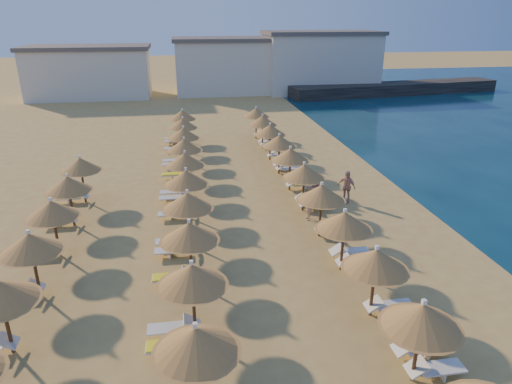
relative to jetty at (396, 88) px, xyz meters
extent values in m
plane|color=tan|center=(-25.76, -40.68, -0.75)|extent=(220.00, 220.00, 0.00)
cube|color=black|center=(0.00, 0.00, 0.00)|extent=(30.26, 8.19, 1.50)
cube|color=beige|center=(-40.48, 4.33, 2.25)|extent=(15.00, 8.00, 6.00)
cube|color=#59514C|center=(-40.48, 4.33, 5.50)|extent=(15.60, 8.48, 0.50)
cube|color=beige|center=(-21.94, 5.18, 2.65)|extent=(15.00, 8.00, 6.80)
cube|color=#59514C|center=(-21.94, 5.18, 6.30)|extent=(15.60, 8.48, 0.50)
cube|color=beige|center=(-9.65, 3.96, 3.05)|extent=(15.00, 8.00, 7.60)
cube|color=#59514C|center=(-9.65, 3.96, 7.10)|extent=(15.60, 8.48, 0.50)
cylinder|color=brown|center=(-22.68, -49.36, 0.33)|extent=(0.12, 0.12, 2.16)
cone|color=#975B2C|center=(-22.68, -49.36, 1.55)|extent=(2.21, 2.21, 0.77)
cone|color=#975B2C|center=(-22.68, -49.36, 1.22)|extent=(2.39, 2.39, 0.12)
cube|color=white|center=(-22.68, -49.36, 2.00)|extent=(0.12, 0.12, 0.14)
cylinder|color=brown|center=(-22.68, -46.16, 0.33)|extent=(0.12, 0.12, 2.16)
cone|color=#975B2C|center=(-22.68, -46.16, 1.55)|extent=(2.21, 2.21, 0.77)
cone|color=#975B2C|center=(-22.68, -46.16, 1.22)|extent=(2.39, 2.39, 0.12)
cube|color=white|center=(-22.68, -46.16, 2.00)|extent=(0.12, 0.12, 0.14)
cylinder|color=brown|center=(-22.68, -42.96, 0.33)|extent=(0.12, 0.12, 2.16)
cone|color=#975B2C|center=(-22.68, -42.96, 1.55)|extent=(2.21, 2.21, 0.77)
cone|color=#975B2C|center=(-22.68, -42.96, 1.22)|extent=(2.39, 2.39, 0.12)
cube|color=white|center=(-22.68, -42.96, 2.00)|extent=(0.12, 0.12, 0.14)
cylinder|color=brown|center=(-22.68, -39.76, 0.33)|extent=(0.12, 0.12, 2.16)
cone|color=#975B2C|center=(-22.68, -39.76, 1.55)|extent=(2.21, 2.21, 0.77)
cone|color=#975B2C|center=(-22.68, -39.76, 1.22)|extent=(2.39, 2.39, 0.12)
cube|color=white|center=(-22.68, -39.76, 2.00)|extent=(0.12, 0.12, 0.14)
cylinder|color=brown|center=(-22.68, -36.56, 0.33)|extent=(0.12, 0.12, 2.16)
cone|color=#975B2C|center=(-22.68, -36.56, 1.55)|extent=(2.21, 2.21, 0.77)
cone|color=#975B2C|center=(-22.68, -36.56, 1.22)|extent=(2.39, 2.39, 0.12)
cube|color=white|center=(-22.68, -36.56, 2.00)|extent=(0.12, 0.12, 0.14)
cylinder|color=brown|center=(-22.68, -33.36, 0.33)|extent=(0.12, 0.12, 2.16)
cone|color=#975B2C|center=(-22.68, -33.36, 1.55)|extent=(2.21, 2.21, 0.77)
cone|color=#975B2C|center=(-22.68, -33.36, 1.22)|extent=(2.39, 2.39, 0.12)
cube|color=white|center=(-22.68, -33.36, 2.00)|extent=(0.12, 0.12, 0.14)
cylinder|color=brown|center=(-22.68, -30.16, 0.33)|extent=(0.12, 0.12, 2.16)
cone|color=#975B2C|center=(-22.68, -30.16, 1.55)|extent=(2.21, 2.21, 0.77)
cone|color=#975B2C|center=(-22.68, -30.16, 1.22)|extent=(2.39, 2.39, 0.12)
cube|color=white|center=(-22.68, -30.16, 2.00)|extent=(0.12, 0.12, 0.14)
cylinder|color=brown|center=(-22.68, -26.95, 0.33)|extent=(0.12, 0.12, 2.16)
cone|color=#975B2C|center=(-22.68, -26.95, 1.55)|extent=(2.21, 2.21, 0.77)
cone|color=#975B2C|center=(-22.68, -26.95, 1.22)|extent=(2.39, 2.39, 0.12)
cube|color=white|center=(-22.68, -26.95, 2.00)|extent=(0.12, 0.12, 0.14)
cylinder|color=brown|center=(-22.68, -23.75, 0.33)|extent=(0.12, 0.12, 2.16)
cone|color=#975B2C|center=(-22.68, -23.75, 1.55)|extent=(2.21, 2.21, 0.77)
cone|color=#975B2C|center=(-22.68, -23.75, 1.22)|extent=(2.39, 2.39, 0.12)
cube|color=white|center=(-22.68, -23.75, 2.00)|extent=(0.12, 0.12, 0.14)
cylinder|color=brown|center=(-22.68, -20.55, 0.33)|extent=(0.12, 0.12, 2.16)
cone|color=#975B2C|center=(-22.68, -20.55, 1.55)|extent=(2.21, 2.21, 0.77)
cone|color=#975B2C|center=(-22.68, -20.55, 1.22)|extent=(2.39, 2.39, 0.12)
cube|color=white|center=(-22.68, -20.55, 2.00)|extent=(0.12, 0.12, 0.14)
cylinder|color=brown|center=(-28.97, -49.36, 0.33)|extent=(0.12, 0.12, 2.16)
cone|color=#975B2C|center=(-28.97, -49.36, 1.55)|extent=(2.21, 2.21, 0.77)
cone|color=#975B2C|center=(-28.97, -49.36, 1.22)|extent=(2.39, 2.39, 0.12)
cube|color=white|center=(-28.97, -49.36, 2.00)|extent=(0.12, 0.12, 0.14)
cylinder|color=brown|center=(-28.97, -46.16, 0.33)|extent=(0.12, 0.12, 2.16)
cone|color=#975B2C|center=(-28.97, -46.16, 1.55)|extent=(2.21, 2.21, 0.77)
cone|color=#975B2C|center=(-28.97, -46.16, 1.22)|extent=(2.39, 2.39, 0.12)
cube|color=white|center=(-28.97, -46.16, 2.00)|extent=(0.12, 0.12, 0.14)
cylinder|color=brown|center=(-28.97, -42.96, 0.33)|extent=(0.12, 0.12, 2.16)
cone|color=#975B2C|center=(-28.97, -42.96, 1.55)|extent=(2.21, 2.21, 0.77)
cone|color=#975B2C|center=(-28.97, -42.96, 1.22)|extent=(2.39, 2.39, 0.12)
cube|color=white|center=(-28.97, -42.96, 2.00)|extent=(0.12, 0.12, 0.14)
cylinder|color=brown|center=(-28.97, -39.76, 0.33)|extent=(0.12, 0.12, 2.16)
cone|color=#975B2C|center=(-28.97, -39.76, 1.55)|extent=(2.21, 2.21, 0.77)
cone|color=#975B2C|center=(-28.97, -39.76, 1.22)|extent=(2.39, 2.39, 0.12)
cube|color=white|center=(-28.97, -39.76, 2.00)|extent=(0.12, 0.12, 0.14)
cylinder|color=brown|center=(-28.97, -36.56, 0.33)|extent=(0.12, 0.12, 2.16)
cone|color=#975B2C|center=(-28.97, -36.56, 1.55)|extent=(2.21, 2.21, 0.77)
cone|color=#975B2C|center=(-28.97, -36.56, 1.22)|extent=(2.39, 2.39, 0.12)
cube|color=white|center=(-28.97, -36.56, 2.00)|extent=(0.12, 0.12, 0.14)
cylinder|color=brown|center=(-28.97, -33.36, 0.33)|extent=(0.12, 0.12, 2.16)
cone|color=#975B2C|center=(-28.97, -33.36, 1.55)|extent=(2.21, 2.21, 0.77)
cone|color=#975B2C|center=(-28.97, -33.36, 1.22)|extent=(2.39, 2.39, 0.12)
cube|color=white|center=(-28.97, -33.36, 2.00)|extent=(0.12, 0.12, 0.14)
cylinder|color=brown|center=(-28.97, -30.16, 0.33)|extent=(0.12, 0.12, 2.16)
cone|color=#975B2C|center=(-28.97, -30.16, 1.55)|extent=(2.21, 2.21, 0.77)
cone|color=#975B2C|center=(-28.97, -30.16, 1.22)|extent=(2.39, 2.39, 0.12)
cube|color=white|center=(-28.97, -30.16, 2.00)|extent=(0.12, 0.12, 0.14)
cylinder|color=brown|center=(-28.97, -26.95, 0.33)|extent=(0.12, 0.12, 2.16)
cone|color=#975B2C|center=(-28.97, -26.95, 1.55)|extent=(2.21, 2.21, 0.77)
cone|color=#975B2C|center=(-28.97, -26.95, 1.22)|extent=(2.39, 2.39, 0.12)
cube|color=white|center=(-28.97, -26.95, 2.00)|extent=(0.12, 0.12, 0.14)
cylinder|color=brown|center=(-28.97, -23.75, 0.33)|extent=(0.12, 0.12, 2.16)
cone|color=#975B2C|center=(-28.97, -23.75, 1.55)|extent=(2.21, 2.21, 0.77)
cone|color=#975B2C|center=(-28.97, -23.75, 1.22)|extent=(2.39, 2.39, 0.12)
cube|color=white|center=(-28.97, -23.75, 2.00)|extent=(0.12, 0.12, 0.14)
cylinder|color=brown|center=(-28.97, -20.55, 0.33)|extent=(0.12, 0.12, 2.16)
cone|color=#975B2C|center=(-28.97, -20.55, 1.55)|extent=(2.21, 2.21, 0.77)
cone|color=#975B2C|center=(-28.97, -20.55, 1.22)|extent=(2.39, 2.39, 0.12)
cube|color=white|center=(-28.97, -20.55, 2.00)|extent=(0.12, 0.12, 0.14)
cylinder|color=brown|center=(-34.81, -46.16, 0.33)|extent=(0.12, 0.12, 2.16)
cone|color=#975B2C|center=(-34.81, -46.16, 1.22)|extent=(2.39, 2.39, 0.12)
cylinder|color=brown|center=(-34.81, -42.96, 0.33)|extent=(0.12, 0.12, 2.16)
cone|color=#975B2C|center=(-34.81, -42.96, 1.55)|extent=(2.21, 2.21, 0.77)
cone|color=#975B2C|center=(-34.81, -42.96, 1.22)|extent=(2.39, 2.39, 0.12)
cube|color=white|center=(-34.81, -42.96, 2.00)|extent=(0.12, 0.12, 0.14)
cylinder|color=brown|center=(-34.81, -39.76, 0.33)|extent=(0.12, 0.12, 2.16)
cone|color=#975B2C|center=(-34.81, -39.76, 1.55)|extent=(2.21, 2.21, 0.77)
cone|color=#975B2C|center=(-34.81, -39.76, 1.22)|extent=(2.39, 2.39, 0.12)
cube|color=white|center=(-34.81, -39.76, 2.00)|extent=(0.12, 0.12, 0.14)
cylinder|color=brown|center=(-34.81, -36.56, 0.33)|extent=(0.12, 0.12, 2.16)
cone|color=#975B2C|center=(-34.81, -36.56, 1.55)|extent=(2.21, 2.21, 0.77)
cone|color=#975B2C|center=(-34.81, -36.56, 1.22)|extent=(2.39, 2.39, 0.12)
cube|color=white|center=(-34.81, -36.56, 2.00)|extent=(0.12, 0.12, 0.14)
cylinder|color=brown|center=(-34.81, -33.36, 0.33)|extent=(0.12, 0.12, 2.16)
cone|color=#975B2C|center=(-34.81, -33.36, 1.55)|extent=(2.21, 2.21, 0.77)
cone|color=#975B2C|center=(-34.81, -33.36, 1.22)|extent=(2.39, 2.39, 0.12)
cube|color=white|center=(-34.81, -33.36, 2.00)|extent=(0.12, 0.12, 0.14)
cube|color=silver|center=(-21.78, -49.36, -0.43)|extent=(1.38, 0.60, 0.06)
cube|color=silver|center=(-21.78, -49.36, -0.59)|extent=(0.06, 0.54, 0.32)
cube|color=silver|center=(-22.59, -49.36, -0.29)|extent=(0.58, 0.60, 0.40)
cube|color=silver|center=(-21.78, -48.46, -0.43)|extent=(1.38, 0.60, 0.06)
cube|color=silver|center=(-21.78, -48.46, -0.59)|extent=(0.06, 0.54, 0.32)
cube|color=silver|center=(-22.59, -48.46, -0.29)|extent=(0.58, 0.60, 0.40)
cube|color=silver|center=(-21.78, -46.16, -0.43)|extent=(1.38, 0.60, 0.06)
cube|color=silver|center=(-21.78, -46.16, -0.59)|extent=(0.06, 0.54, 0.32)
cube|color=silver|center=(-22.59, -46.16, -0.29)|extent=(0.58, 0.60, 0.40)
cube|color=silver|center=(-29.87, -46.16, -0.43)|extent=(1.38, 0.60, 0.06)
cube|color=silver|center=(-29.87, -46.16, -0.59)|extent=(0.06, 0.54, 0.32)
cube|color=silver|center=(-29.06, -46.16, -0.29)|extent=(0.58, 0.60, 0.40)
cube|color=silver|center=(-29.87, -47.06, -0.43)|extent=(1.38, 0.60, 0.06)
cube|color=silver|center=(-29.87, -47.06, -0.59)|extent=(0.06, 0.54, 0.32)
cube|color=silver|center=(-29.06, -47.06, -0.29)|extent=(0.58, 0.60, 0.40)
cube|color=yellow|center=(-29.87, -47.06, -0.38)|extent=(1.33, 0.55, 0.05)
cube|color=silver|center=(-21.78, -42.96, -0.43)|extent=(1.38, 0.60, 0.06)
cube|color=silver|center=(-21.78, -42.96, -0.59)|extent=(0.06, 0.54, 0.32)
cube|color=silver|center=(-22.59, -42.96, -0.29)|extent=(0.58, 0.60, 0.40)
cube|color=yellow|center=(-21.78, -42.96, -0.38)|extent=(1.33, 0.55, 0.05)
cube|color=silver|center=(-21.78, -42.06, -0.43)|extent=(1.38, 0.60, 0.06)
cube|color=silver|center=(-21.78, -42.06, -0.59)|extent=(0.06, 0.54, 0.32)
cube|color=silver|center=(-22.59, -42.06, -0.29)|extent=(0.58, 0.60, 0.40)
cube|color=silver|center=(-29.87, -42.96, -0.43)|extent=(1.38, 0.60, 0.06)
cube|color=silver|center=(-29.87, -42.96, -0.59)|extent=(0.06, 0.54, 0.32)
cube|color=silver|center=(-29.06, -42.96, -0.29)|extent=(0.58, 0.60, 0.40)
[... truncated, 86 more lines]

